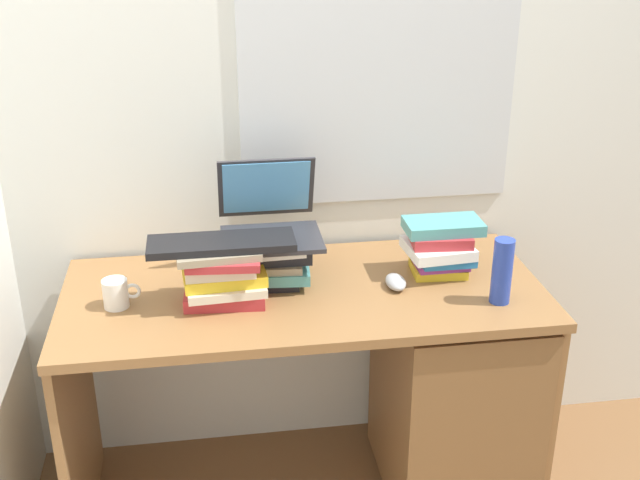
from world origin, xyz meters
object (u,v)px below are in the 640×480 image
(laptop, at_px, (269,217))
(water_bottle, at_px, (502,271))
(book_stack_tall, at_px, (272,261))
(computer_mouse, at_px, (396,282))
(book_stack_side, at_px, (441,246))
(book_stack_keyboard_riser, at_px, (223,274))
(keyboard, at_px, (221,243))
(desk, at_px, (420,382))
(mug, at_px, (116,293))

(laptop, relative_size, water_bottle, 1.55)
(book_stack_tall, relative_size, water_bottle, 1.18)
(computer_mouse, bearing_deg, book_stack_tall, 167.25)
(book_stack_side, xyz_separation_m, computer_mouse, (-0.16, -0.08, -0.07))
(book_stack_keyboard_riser, xyz_separation_m, keyboard, (0.00, -0.00, 0.10))
(desk, distance_m, book_stack_keyboard_riser, 0.76)
(keyboard, height_order, water_bottle, same)
(keyboard, bearing_deg, book_stack_tall, 32.74)
(desk, xyz_separation_m, book_stack_tall, (-0.46, 0.08, 0.43))
(computer_mouse, relative_size, water_bottle, 0.52)
(book_stack_keyboard_riser, bearing_deg, desk, 1.34)
(book_stack_keyboard_riser, bearing_deg, laptop, 45.46)
(book_stack_keyboard_riser, xyz_separation_m, laptop, (0.15, 0.15, 0.11))
(desk, distance_m, book_stack_tall, 0.64)
(mug, bearing_deg, desk, 0.13)
(keyboard, xyz_separation_m, water_bottle, (0.80, -0.12, -0.09))
(book_stack_tall, relative_size, computer_mouse, 2.26)
(laptop, height_order, computer_mouse, laptop)
(book_stack_keyboard_riser, height_order, keyboard, keyboard)
(book_stack_side, relative_size, computer_mouse, 2.31)
(book_stack_keyboard_riser, height_order, water_bottle, water_bottle)
(book_stack_tall, distance_m, computer_mouse, 0.38)
(book_stack_side, xyz_separation_m, keyboard, (-0.68, -0.09, 0.10))
(water_bottle, bearing_deg, mug, 172.98)
(book_stack_side, distance_m, laptop, 0.54)
(book_stack_side, distance_m, water_bottle, 0.25)
(computer_mouse, bearing_deg, mug, 179.97)
(book_stack_keyboard_riser, bearing_deg, computer_mouse, 1.31)
(book_stack_tall, bearing_deg, computer_mouse, -12.75)
(book_stack_tall, distance_m, keyboard, 0.21)
(desk, relative_size, keyboard, 3.47)
(mug, bearing_deg, book_stack_keyboard_riser, -2.28)
(keyboard, bearing_deg, water_bottle, -8.74)
(desk, distance_m, mug, 1.01)
(book_stack_tall, height_order, book_stack_keyboard_riser, book_stack_keyboard_riser)
(book_stack_tall, height_order, book_stack_side, book_stack_side)
(desk, bearing_deg, book_stack_side, 50.21)
(book_stack_tall, bearing_deg, book_stack_side, -0.44)
(laptop, relative_size, computer_mouse, 2.97)
(book_stack_keyboard_riser, height_order, computer_mouse, book_stack_keyboard_riser)
(computer_mouse, height_order, water_bottle, water_bottle)
(book_stack_tall, bearing_deg, desk, -9.87)
(book_stack_keyboard_riser, height_order, laptop, laptop)
(book_stack_tall, distance_m, book_stack_keyboard_riser, 0.18)
(book_stack_tall, distance_m, book_stack_side, 0.53)
(water_bottle, bearing_deg, desk, 142.97)
(book_stack_keyboard_riser, xyz_separation_m, book_stack_side, (0.68, 0.09, 0.00))
(book_stack_keyboard_riser, distance_m, book_stack_side, 0.69)
(book_stack_keyboard_riser, relative_size, water_bottle, 1.32)
(computer_mouse, bearing_deg, water_bottle, -25.95)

